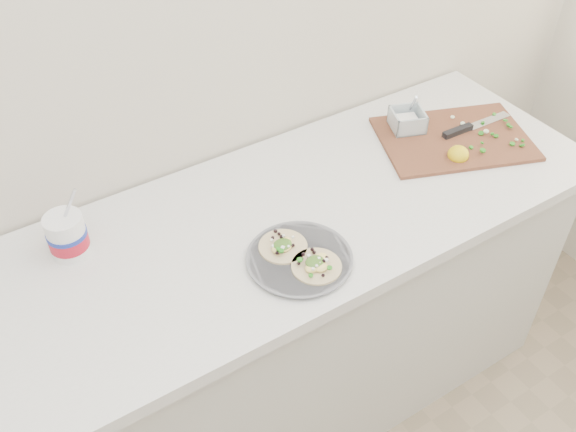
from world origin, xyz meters
TOP-DOWN VIEW (x-y plane):
  - counter at (0.00, 1.43)m, footprint 2.44×0.66m
  - taco_plate at (0.23, 1.25)m, footprint 0.27×0.27m
  - tub at (-0.23, 1.58)m, footprint 0.10×0.10m
  - cutboard at (0.91, 1.44)m, footprint 0.53×0.45m

SIDE VIEW (x-z plane):
  - counter at x=0.00m, z-range 0.00..0.90m
  - taco_plate at x=0.23m, z-range 0.90..0.94m
  - cutboard at x=0.91m, z-range 0.88..0.95m
  - tub at x=-0.23m, z-range 0.86..1.08m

